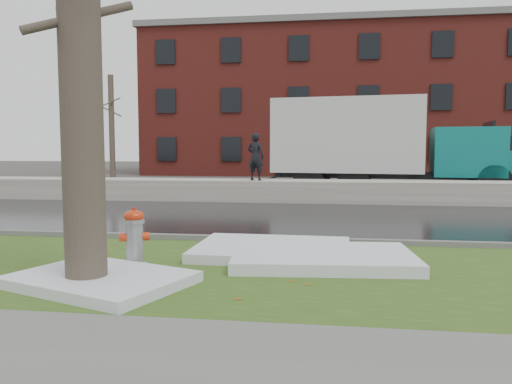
# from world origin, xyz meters

# --- Properties ---
(ground) EXTENTS (120.00, 120.00, 0.00)m
(ground) POSITION_xyz_m (0.00, 0.00, 0.00)
(ground) COLOR #47423D
(ground) RESTS_ON ground
(verge) EXTENTS (60.00, 4.50, 0.04)m
(verge) POSITION_xyz_m (0.00, -1.25, 0.02)
(verge) COLOR #264717
(verge) RESTS_ON ground
(road) EXTENTS (60.00, 7.00, 0.03)m
(road) POSITION_xyz_m (0.00, 4.50, 0.01)
(road) COLOR black
(road) RESTS_ON ground
(parking_lot) EXTENTS (60.00, 9.00, 0.03)m
(parking_lot) POSITION_xyz_m (0.00, 13.00, 0.01)
(parking_lot) COLOR slate
(parking_lot) RESTS_ON ground
(curb) EXTENTS (60.00, 0.15, 0.14)m
(curb) POSITION_xyz_m (0.00, 1.00, 0.07)
(curb) COLOR slate
(curb) RESTS_ON ground
(snowbank) EXTENTS (60.00, 1.60, 0.75)m
(snowbank) POSITION_xyz_m (0.00, 8.70, 0.38)
(snowbank) COLOR #BAB7AA
(snowbank) RESTS_ON ground
(brick_building) EXTENTS (26.00, 12.00, 10.00)m
(brick_building) POSITION_xyz_m (2.00, 30.00, 5.00)
(brick_building) COLOR maroon
(brick_building) RESTS_ON ground
(bg_tree_left) EXTENTS (1.40, 1.62, 6.50)m
(bg_tree_left) POSITION_xyz_m (-12.00, 22.00, 3.33)
(bg_tree_left) COLOR brown
(bg_tree_left) RESTS_ON ground
(bg_tree_center) EXTENTS (1.40, 1.62, 6.50)m
(bg_tree_center) POSITION_xyz_m (-6.00, 26.00, 3.33)
(bg_tree_center) COLOR brown
(bg_tree_center) RESTS_ON ground
(fire_hydrant) EXTENTS (0.45, 0.43, 0.92)m
(fire_hydrant) POSITION_xyz_m (-1.22, -1.38, 0.53)
(fire_hydrant) COLOR gray
(fire_hydrant) RESTS_ON verge
(tree) EXTENTS (1.26, 1.43, 6.70)m
(tree) POSITION_xyz_m (-1.47, -2.42, 3.42)
(tree) COLOR brown
(tree) RESTS_ON verge
(box_truck) EXTENTS (11.87, 3.87, 3.92)m
(box_truck) POSITION_xyz_m (3.75, 12.95, 2.07)
(box_truck) COLOR black
(box_truck) RESTS_ON ground
(worker) EXTENTS (0.68, 0.54, 1.63)m
(worker) POSITION_xyz_m (-0.78, 8.47, 1.56)
(worker) COLOR black
(worker) RESTS_ON snowbank
(snow_patch_near) EXTENTS (2.65, 2.06, 0.16)m
(snow_patch_near) POSITION_xyz_m (0.74, -0.10, 0.12)
(snow_patch_near) COLOR silver
(snow_patch_near) RESTS_ON verge
(snow_patch_far) EXTENTS (2.62, 2.27, 0.14)m
(snow_patch_far) POSITION_xyz_m (-1.32, -2.34, 0.11)
(snow_patch_far) COLOR silver
(snow_patch_far) RESTS_ON verge
(snow_patch_side) EXTENTS (2.93, 2.02, 0.18)m
(snow_patch_side) POSITION_xyz_m (1.60, -0.68, 0.13)
(snow_patch_side) COLOR silver
(snow_patch_side) RESTS_ON verge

